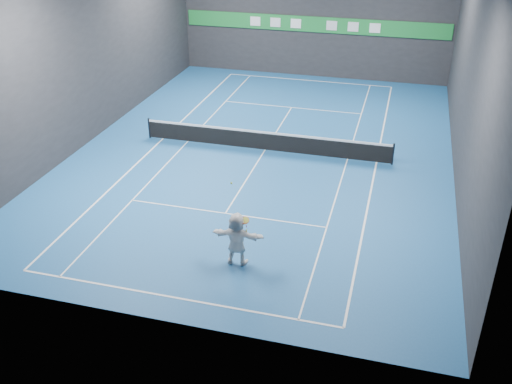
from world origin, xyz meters
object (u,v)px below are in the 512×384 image
(tennis_ball, at_px, (231,183))
(tennis_net, at_px, (265,140))
(player, at_px, (237,239))
(tennis_racket, at_px, (245,222))

(tennis_ball, relative_size, tennis_net, 0.01)
(player, distance_m, tennis_racket, 0.75)
(tennis_racket, bearing_deg, player, -170.61)
(player, relative_size, tennis_net, 0.16)
(tennis_racket, bearing_deg, tennis_ball, 171.23)
(tennis_ball, height_order, tennis_net, tennis_ball)
(player, relative_size, tennis_ball, 29.07)
(player, bearing_deg, tennis_racket, -172.99)
(tennis_net, relative_size, tennis_racket, 18.32)
(player, xyz_separation_m, tennis_net, (-1.44, 9.51, -0.45))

